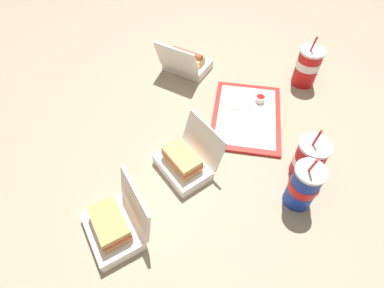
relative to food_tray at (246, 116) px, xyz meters
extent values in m
plane|color=gray|center=(0.22, -0.14, -0.01)|extent=(3.20, 3.20, 0.00)
cube|color=red|center=(0.00, 0.00, 0.00)|extent=(0.38, 0.28, 0.01)
cube|color=white|center=(0.00, 0.00, 0.01)|extent=(0.34, 0.24, 0.00)
cylinder|color=white|center=(-0.09, 0.04, 0.02)|extent=(0.04, 0.04, 0.02)
cylinder|color=#9E140F|center=(-0.09, 0.04, 0.03)|extent=(0.03, 0.03, 0.01)
cube|color=white|center=(-0.07, -0.04, 0.01)|extent=(0.12, 0.12, 0.00)
cube|color=white|center=(-0.02, 0.04, 0.01)|extent=(0.11, 0.05, 0.00)
cube|color=white|center=(0.30, -0.18, 0.01)|extent=(0.21, 0.22, 0.04)
cube|color=white|center=(0.24, -0.13, 0.09)|extent=(0.15, 0.16, 0.12)
cube|color=tan|center=(0.30, -0.18, 0.04)|extent=(0.14, 0.14, 0.02)
cube|color=#D64C38|center=(0.30, -0.18, 0.06)|extent=(0.14, 0.15, 0.01)
cube|color=tan|center=(0.30, -0.18, 0.08)|extent=(0.14, 0.14, 0.02)
cube|color=white|center=(0.56, -0.33, 0.01)|extent=(0.22, 0.22, 0.04)
cube|color=white|center=(0.50, -0.27, 0.10)|extent=(0.15, 0.14, 0.13)
cube|color=tan|center=(0.56, -0.33, 0.04)|extent=(0.15, 0.14, 0.02)
cube|color=#D64C38|center=(0.56, -0.33, 0.06)|extent=(0.15, 0.15, 0.01)
cube|color=tan|center=(0.56, -0.33, 0.08)|extent=(0.15, 0.14, 0.02)
cube|color=white|center=(-0.26, -0.29, 0.01)|extent=(0.18, 0.22, 0.04)
cube|color=white|center=(-0.17, -0.32, 0.10)|extent=(0.10, 0.20, 0.13)
cube|color=tan|center=(-0.26, -0.29, 0.05)|extent=(0.10, 0.16, 0.03)
cylinder|color=#9E4728|center=(-0.26, -0.29, 0.07)|extent=(0.07, 0.15, 0.03)
cylinder|color=yellow|center=(-0.26, -0.29, 0.08)|extent=(0.04, 0.12, 0.01)
cylinder|color=red|center=(0.21, 0.21, 0.06)|extent=(0.09, 0.09, 0.13)
cylinder|color=white|center=(0.21, 0.21, 0.06)|extent=(0.10, 0.10, 0.03)
cylinder|color=white|center=(0.21, 0.21, 0.13)|extent=(0.10, 0.10, 0.01)
cylinder|color=red|center=(0.22, 0.21, 0.16)|extent=(0.01, 0.01, 0.06)
cylinder|color=#1938B7|center=(0.33, 0.19, 0.07)|extent=(0.08, 0.08, 0.15)
cylinder|color=red|center=(0.33, 0.19, 0.08)|extent=(0.09, 0.09, 0.03)
cylinder|color=white|center=(0.33, 0.19, 0.15)|extent=(0.09, 0.09, 0.01)
cylinder|color=red|center=(0.34, 0.18, 0.19)|extent=(0.02, 0.01, 0.06)
cylinder|color=red|center=(-0.26, 0.22, 0.07)|extent=(0.09, 0.09, 0.15)
cylinder|color=white|center=(-0.26, 0.22, 0.09)|extent=(0.10, 0.10, 0.03)
cylinder|color=white|center=(-0.26, 0.22, 0.15)|extent=(0.10, 0.10, 0.01)
cylinder|color=red|center=(-0.26, 0.21, 0.18)|extent=(0.01, 0.02, 0.06)
camera|label=1|loc=(0.85, -0.03, 0.83)|focal=28.00mm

